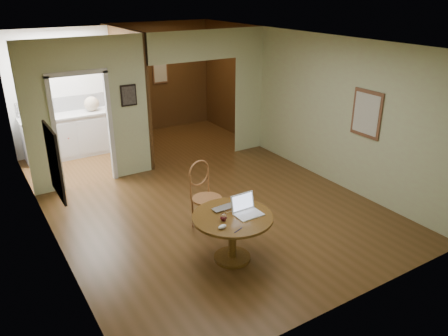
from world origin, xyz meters
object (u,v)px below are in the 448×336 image
dining_table (232,227)px  chair (204,191)px  open_laptop (246,209)px  closed_laptop (226,209)px

dining_table → chair: chair is taller
open_laptop → closed_laptop: bearing=130.2°
dining_table → open_laptop: bearing=-9.7°
dining_table → closed_laptop: 0.26m
chair → open_laptop: (0.06, -1.03, 0.15)m
open_laptop → closed_laptop: 0.28m
open_laptop → closed_laptop: (-0.18, 0.21, -0.05)m
dining_table → chair: size_ratio=1.01×
chair → closed_laptop: 0.84m
chair → open_laptop: bearing=-99.9°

